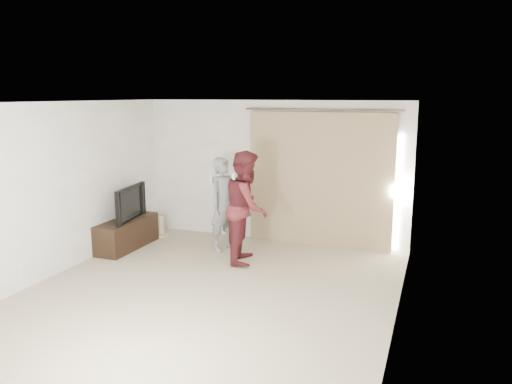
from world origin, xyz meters
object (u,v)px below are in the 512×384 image
Objects in this scene: person_man at (224,204)px; person_woman at (247,207)px; tv at (125,203)px; tv_console at (127,234)px.

person_man is 0.90× the size of person_woman.
tv is 2.27m from person_woman.
tv is at bearing -177.83° from person_woman.
person_woman is at bearing -35.19° from person_man.
person_woman is (2.27, 0.09, 0.09)m from tv.
person_woman is at bearing 2.17° from tv_console.
person_woman is at bearing -95.48° from tv.
tv_console is 1.83m from person_man.
person_man is (1.67, 0.51, -0.00)m from tv.
person_man is at bearing -80.65° from tv.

